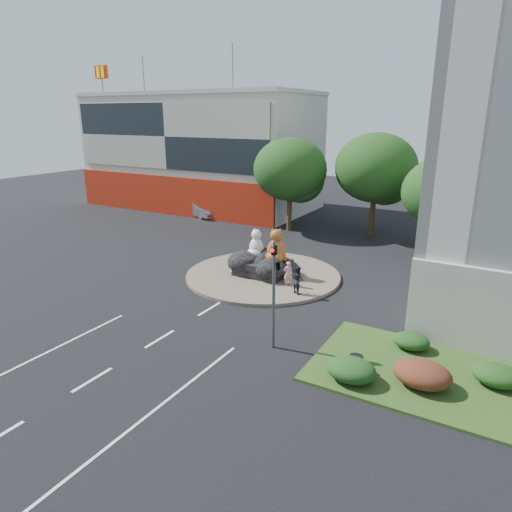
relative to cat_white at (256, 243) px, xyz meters
The scene contains 22 objects.
ground 10.64m from the cat_white, 85.98° to the right, with size 120.00×120.00×0.00m, color black.
roundabout_island 2.16m from the cat_white, 29.09° to the right, with size 10.00×10.00×0.20m, color brown.
rock_plinth 1.67m from the cat_white, 29.09° to the right, with size 3.20×2.60×0.90m, color black, non-canonical shape.
shophouse_block 24.93m from the cat_white, 134.61° to the left, with size 25.20×12.30×17.40m.
grass_verge 14.87m from the cat_white, 30.19° to the right, with size 10.00×6.00×0.12m, color #264617.
tree_left 12.49m from the cat_white, 105.35° to the left, with size 6.46×6.46×8.27m.
tree_mid 14.59m from the cat_white, 74.45° to the left, with size 6.84×6.84×8.76m.
tree_right 13.99m from the cat_white, 44.57° to the left, with size 5.70×5.70×7.30m.
hedge_near_green 13.62m from the cat_white, 44.03° to the right, with size 2.00×1.60×0.90m, color black.
hedge_red 14.92m from the cat_white, 34.50° to the right, with size 2.20×1.76×0.99m, color #4F1D15.
hedge_mid_green 16.35m from the cat_white, 25.12° to the right, with size 1.80×1.44×0.81m, color black.
hedge_back_green 12.66m from the cat_white, 26.53° to the right, with size 1.60×1.28×0.72m, color black.
traffic_light 10.35m from the cat_white, 55.28° to the right, with size 0.44×1.24×5.00m.
street_lamp 13.98m from the cat_white, 10.08° to the right, with size 2.34×0.22×8.06m.
cat_white is the anchor object (origin of this frame).
cat_tabby 1.68m from the cat_white, 10.99° to the right, with size 1.38×1.20×2.30m, color #A36021, non-canonical shape.
kitten_calico 2.24m from the cat_white, 123.11° to the right, with size 0.51×0.44×0.85m, color silver, non-canonical shape.
kitten_white 3.53m from the cat_white, 22.36° to the right, with size 0.53×0.46×0.88m, color silver, non-canonical shape.
pedestrian_pink 3.61m from the cat_white, 25.98° to the right, with size 0.56×0.37×1.53m, color #D28796.
pedestrian_dark 4.82m from the cat_white, 29.44° to the right, with size 0.79×0.62×1.64m, color black.
parked_car 18.79m from the cat_white, 139.00° to the left, with size 1.73×4.97×1.64m, color #9C9DA3.
litter_bin 13.18m from the cat_white, 42.05° to the right, with size 0.57×0.57×0.73m, color black.
Camera 1 is at (13.65, -14.51, 10.18)m, focal length 32.00 mm.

